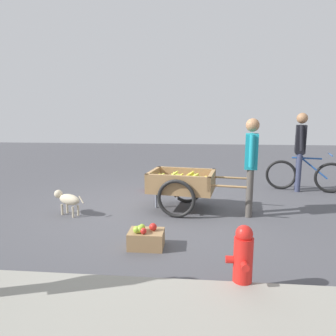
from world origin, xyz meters
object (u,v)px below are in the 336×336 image
(fire_hydrant, at_px, (243,260))
(plastic_bucket, at_px, (151,184))
(apple_crate, at_px, (146,238))
(bicycle, at_px, (305,175))
(fruit_cart, at_px, (182,186))
(vendor_person, at_px, (251,158))
(cyclist_person, at_px, (300,144))
(dog, at_px, (68,199))

(fire_hydrant, distance_m, plastic_bucket, 4.04)
(apple_crate, bearing_deg, bicycle, -133.51)
(apple_crate, bearing_deg, fire_hydrant, 140.01)
(fire_hydrant, height_order, apple_crate, fire_hydrant)
(fruit_cart, height_order, vendor_person, vendor_person)
(bicycle, bearing_deg, fruit_cart, 30.90)
(fire_hydrant, relative_size, plastic_bucket, 2.36)
(cyclist_person, bearing_deg, bicycle, 166.20)
(vendor_person, distance_m, bicycle, 2.38)
(fruit_cart, height_order, plastic_bucket, fruit_cart)
(cyclist_person, height_order, fire_hydrant, cyclist_person)
(vendor_person, relative_size, bicycle, 0.99)
(fruit_cart, relative_size, vendor_person, 1.09)
(bicycle, xyz_separation_m, fire_hydrant, (1.95, 4.06, -0.02))
(apple_crate, bearing_deg, plastic_bucket, -82.64)
(dog, bearing_deg, fruit_cart, -166.47)
(vendor_person, relative_size, dog, 2.60)
(fruit_cart, relative_size, plastic_bucket, 6.16)
(bicycle, distance_m, fire_hydrant, 4.50)
(vendor_person, relative_size, apple_crate, 3.65)
(cyclist_person, distance_m, apple_crate, 4.39)
(plastic_bucket, bearing_deg, cyclist_person, -174.27)
(fruit_cart, xyz_separation_m, cyclist_person, (-2.48, -1.61, 0.59))
(fruit_cart, bearing_deg, vendor_person, 171.32)
(fruit_cart, xyz_separation_m, plastic_bucket, (0.75, -1.29, -0.30))
(fruit_cart, relative_size, cyclist_person, 1.03)
(bicycle, bearing_deg, plastic_bucket, 4.87)
(vendor_person, height_order, dog, vendor_person)
(vendor_person, relative_size, cyclist_person, 0.95)
(cyclist_person, bearing_deg, fire_hydrant, 66.29)
(bicycle, xyz_separation_m, apple_crate, (3.01, 3.17, -0.23))
(apple_crate, bearing_deg, vendor_person, -136.74)
(cyclist_person, relative_size, plastic_bucket, 5.99)
(fruit_cart, bearing_deg, cyclist_person, -147.03)
(dog, bearing_deg, vendor_person, -174.69)
(fruit_cart, height_order, cyclist_person, cyclist_person)
(dog, height_order, apple_crate, dog)
(fruit_cart, xyz_separation_m, apple_crate, (0.38, 1.59, -0.31))
(vendor_person, bearing_deg, dog, 5.31)
(plastic_bucket, relative_size, apple_crate, 0.64)
(bicycle, height_order, cyclist_person, cyclist_person)
(plastic_bucket, bearing_deg, bicycle, -175.13)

